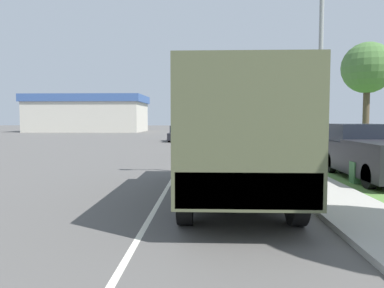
% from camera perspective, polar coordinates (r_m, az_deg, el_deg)
% --- Properties ---
extents(ground_plane, '(180.00, 180.00, 0.00)m').
position_cam_1_polar(ground_plane, '(37.87, 0.44, 0.61)').
color(ground_plane, '#565451').
extents(lane_centre_stripe, '(0.12, 120.00, 0.00)m').
position_cam_1_polar(lane_centre_stripe, '(37.87, 0.44, 0.61)').
color(lane_centre_stripe, silver).
rests_on(lane_centre_stripe, ground).
extents(sidewalk_right, '(1.80, 120.00, 0.12)m').
position_cam_1_polar(sidewalk_right, '(37.99, 7.24, 0.68)').
color(sidewalk_right, '#ADAAA3').
rests_on(sidewalk_right, ground).
extents(grass_strip_right, '(7.00, 120.00, 0.02)m').
position_cam_1_polar(grass_strip_right, '(38.62, 13.76, 0.58)').
color(grass_strip_right, '#56843D').
rests_on(grass_strip_right, ground).
extents(military_truck, '(2.50, 7.86, 3.18)m').
position_cam_1_polar(military_truck, '(9.77, 6.21, 1.87)').
color(military_truck, '#474C38').
rests_on(military_truck, ground).
extents(car_nearest_ahead, '(1.88, 4.89, 1.61)m').
position_cam_1_polar(car_nearest_ahead, '(21.63, 3.27, 0.13)').
color(car_nearest_ahead, silver).
rests_on(car_nearest_ahead, ground).
extents(car_second_ahead, '(1.92, 4.47, 1.50)m').
position_cam_1_polar(car_second_ahead, '(35.76, -1.92, 1.51)').
color(car_second_ahead, black).
rests_on(car_second_ahead, ground).
extents(pickup_truck, '(1.97, 5.31, 1.91)m').
position_cam_1_polar(pickup_truck, '(14.50, 25.58, -1.23)').
color(pickup_truck, black).
rests_on(pickup_truck, grass_strip_right).
extents(lamp_post, '(1.69, 0.24, 8.12)m').
position_cam_1_polar(lamp_post, '(12.72, 18.27, 16.19)').
color(lamp_post, gray).
rests_on(lamp_post, sidewalk_right).
extents(tree_mid_right, '(2.65, 2.65, 6.09)m').
position_cam_1_polar(tree_mid_right, '(21.92, 25.16, 10.31)').
color(tree_mid_right, '#4C3D2D').
rests_on(tree_mid_right, grass_strip_right).
extents(tree_far_right, '(4.19, 4.19, 7.58)m').
position_cam_1_polar(tree_far_right, '(35.13, 15.02, 9.19)').
color(tree_far_right, brown).
rests_on(tree_far_right, grass_strip_right).
extents(utility_box, '(0.55, 0.45, 0.70)m').
position_cam_1_polar(utility_box, '(13.37, 24.25, -3.98)').
color(utility_box, '#3D7042').
rests_on(utility_box, grass_strip_right).
extents(building_distant, '(19.28, 11.45, 6.13)m').
position_cam_1_polar(building_distant, '(66.51, -15.46, 4.52)').
color(building_distant, beige).
rests_on(building_distant, ground).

